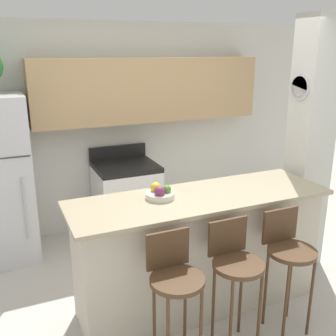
% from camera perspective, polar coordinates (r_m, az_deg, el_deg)
% --- Properties ---
extents(ground_plane, '(14.00, 14.00, 0.00)m').
position_cam_1_polar(ground_plane, '(3.81, 4.38, -18.92)').
color(ground_plane, beige).
extents(wall_back, '(5.60, 0.38, 2.55)m').
position_cam_1_polar(wall_back, '(4.94, -4.64, 8.21)').
color(wall_back, silver).
rests_on(wall_back, ground_plane).
extents(pillar_right, '(0.38, 0.32, 2.55)m').
position_cam_1_polar(pillar_right, '(4.22, 19.78, 2.89)').
color(pillar_right, silver).
rests_on(pillar_right, ground_plane).
extents(counter_bar, '(2.24, 0.71, 1.05)m').
position_cam_1_polar(counter_bar, '(3.53, 4.58, -11.93)').
color(counter_bar, beige).
rests_on(counter_bar, ground_plane).
extents(stove_range, '(0.73, 0.67, 1.07)m').
position_cam_1_polar(stove_range, '(4.86, -6.03, -4.54)').
color(stove_range, white).
rests_on(stove_range, ground_plane).
extents(bar_stool_left, '(0.38, 0.38, 1.01)m').
position_cam_1_polar(bar_stool_left, '(2.83, 1.01, -16.06)').
color(bar_stool_left, '#4C331E').
rests_on(bar_stool_left, ground_plane).
extents(bar_stool_mid, '(0.38, 0.38, 1.01)m').
position_cam_1_polar(bar_stool_mid, '(3.04, 9.73, -13.81)').
color(bar_stool_mid, '#4C331E').
rests_on(bar_stool_mid, ground_plane).
extents(bar_stool_right, '(0.38, 0.38, 1.01)m').
position_cam_1_polar(bar_stool_right, '(3.31, 17.05, -11.65)').
color(bar_stool_right, '#4C331E').
rests_on(bar_stool_right, ground_plane).
extents(fruit_bowl, '(0.24, 0.24, 0.12)m').
position_cam_1_polar(fruit_bowl, '(3.23, -1.17, -3.66)').
color(fruit_bowl, silver).
rests_on(fruit_bowl, counter_bar).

